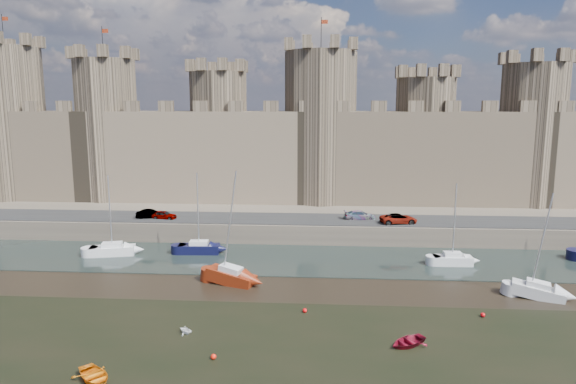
% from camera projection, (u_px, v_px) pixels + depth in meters
% --- Properties ---
extents(ground, '(160.00, 160.00, 0.00)m').
position_uv_depth(ground, '(284.00, 365.00, 35.06)').
color(ground, black).
rests_on(ground, ground).
extents(water_channel, '(160.00, 12.00, 0.08)m').
position_uv_depth(water_channel, '(300.00, 260.00, 58.65)').
color(water_channel, black).
rests_on(water_channel, ground).
extents(quay, '(160.00, 60.00, 2.50)m').
position_uv_depth(quay, '(309.00, 195.00, 93.83)').
color(quay, '#4C443A').
rests_on(quay, ground).
extents(road, '(160.00, 7.00, 0.10)m').
position_uv_depth(road, '(303.00, 219.00, 68.05)').
color(road, black).
rests_on(road, quay).
extents(castle, '(108.50, 11.00, 29.00)m').
position_uv_depth(castle, '(303.00, 142.00, 80.31)').
color(castle, '#42382B').
rests_on(castle, quay).
extents(car_0, '(3.54, 1.91, 1.14)m').
position_uv_depth(car_0, '(164.00, 215.00, 68.14)').
color(car_0, gray).
rests_on(car_0, quay).
extents(car_1, '(3.90, 1.95, 1.23)m').
position_uv_depth(car_1, '(150.00, 214.00, 68.51)').
color(car_1, gray).
rests_on(car_1, quay).
extents(car_2, '(4.26, 2.07, 1.19)m').
position_uv_depth(car_2, '(360.00, 215.00, 67.86)').
color(car_2, gray).
rests_on(car_2, quay).
extents(car_3, '(5.05, 3.03, 1.31)m').
position_uv_depth(car_3, '(399.00, 219.00, 65.45)').
color(car_3, gray).
rests_on(car_3, quay).
extents(sailboat_0, '(5.38, 3.06, 9.49)m').
position_uv_depth(sailboat_0, '(112.00, 249.00, 60.26)').
color(sailboat_0, silver).
rests_on(sailboat_0, ground).
extents(sailboat_1, '(4.93, 2.19, 9.66)m').
position_uv_depth(sailboat_1, '(199.00, 248.00, 60.95)').
color(sailboat_1, black).
rests_on(sailboat_1, ground).
extents(sailboat_2, '(4.25, 1.74, 9.09)m').
position_uv_depth(sailboat_2, '(452.00, 259.00, 56.58)').
color(sailboat_2, silver).
rests_on(sailboat_2, ground).
extents(sailboat_4, '(5.20, 3.35, 11.35)m').
position_uv_depth(sailboat_4, '(231.00, 276.00, 50.85)').
color(sailboat_4, maroon).
rests_on(sailboat_4, ground).
extents(sailboat_5, '(4.89, 3.21, 9.84)m').
position_uv_depth(sailboat_5, '(538.00, 290.00, 47.13)').
color(sailboat_5, silver).
rests_on(sailboat_5, ground).
extents(dinghy_0, '(3.86, 3.83, 0.66)m').
position_uv_depth(dinghy_0, '(94.00, 376.00, 32.97)').
color(dinghy_0, orange).
rests_on(dinghy_0, ground).
extents(dinghy_3, '(1.54, 1.47, 0.63)m').
position_uv_depth(dinghy_3, '(186.00, 330.00, 39.78)').
color(dinghy_3, white).
rests_on(dinghy_3, ground).
extents(dinghy_4, '(3.54, 3.29, 0.60)m').
position_uv_depth(dinghy_4, '(408.00, 342.00, 37.82)').
color(dinghy_4, maroon).
rests_on(dinghy_4, ground).
extents(buoy_1, '(0.38, 0.38, 0.38)m').
position_uv_depth(buoy_1, '(305.00, 310.00, 43.86)').
color(buoy_1, '#FF0B0D').
rests_on(buoy_1, ground).
extents(buoy_3, '(0.39, 0.39, 0.39)m').
position_uv_depth(buoy_3, '(483.00, 315.00, 42.92)').
color(buoy_3, red).
rests_on(buoy_3, ground).
extents(buoy_4, '(0.40, 0.40, 0.40)m').
position_uv_depth(buoy_4, '(213.00, 357.00, 35.81)').
color(buoy_4, '#F71D0B').
rests_on(buoy_4, ground).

